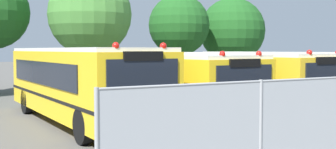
% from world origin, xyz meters
% --- Properties ---
extents(ground_plane, '(160.00, 160.00, 0.00)m').
position_xyz_m(ground_plane, '(0.00, 0.00, 0.00)').
color(ground_plane, '#595651').
extents(school_bus_0, '(2.68, 10.02, 2.76)m').
position_xyz_m(school_bus_0, '(-4.88, 0.11, 1.45)').
color(school_bus_0, yellow).
rests_on(school_bus_0, ground_plane).
extents(school_bus_1, '(2.79, 9.42, 2.53)m').
position_xyz_m(school_bus_1, '(-1.65, -0.26, 1.34)').
color(school_bus_1, yellow).
rests_on(school_bus_1, ground_plane).
extents(school_bus_2, '(2.58, 10.77, 2.57)m').
position_xyz_m(school_bus_2, '(1.69, 0.14, 1.36)').
color(school_bus_2, yellow).
rests_on(school_bus_2, ground_plane).
extents(school_bus_3, '(2.71, 10.80, 2.59)m').
position_xyz_m(school_bus_3, '(4.95, -0.04, 1.37)').
color(school_bus_3, '#EAA80C').
rests_on(school_bus_3, ground_plane).
extents(tree_2, '(4.93, 4.93, 7.10)m').
position_xyz_m(tree_2, '(-1.00, 10.09, 4.78)').
color(tree_2, '#4C3823').
rests_on(tree_2, ground_plane).
extents(tree_3, '(4.17, 4.17, 6.33)m').
position_xyz_m(tree_3, '(5.66, 10.69, 4.20)').
color(tree_3, '#4C3823').
rests_on(tree_3, ground_plane).
extents(tree_4, '(4.91, 4.91, 6.46)m').
position_xyz_m(tree_4, '(10.64, 11.33, 4.04)').
color(tree_4, '#4C3823').
rests_on(tree_4, ground_plane).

